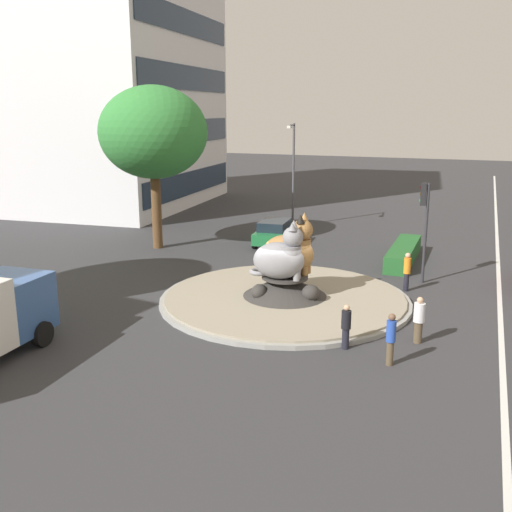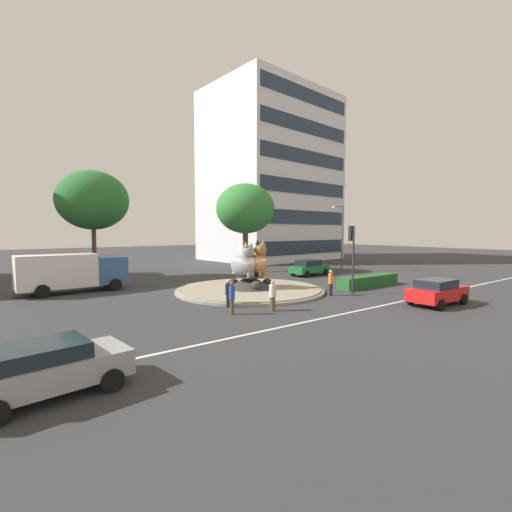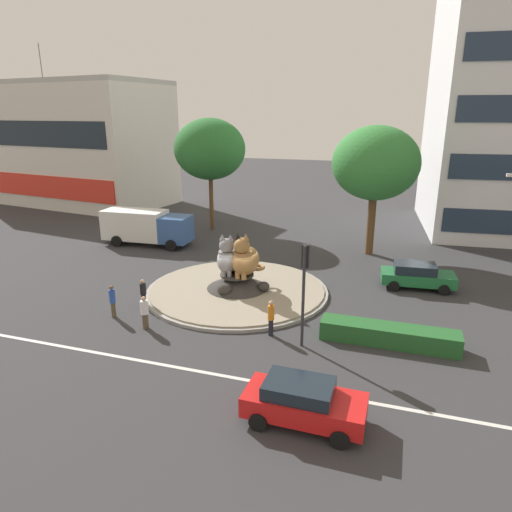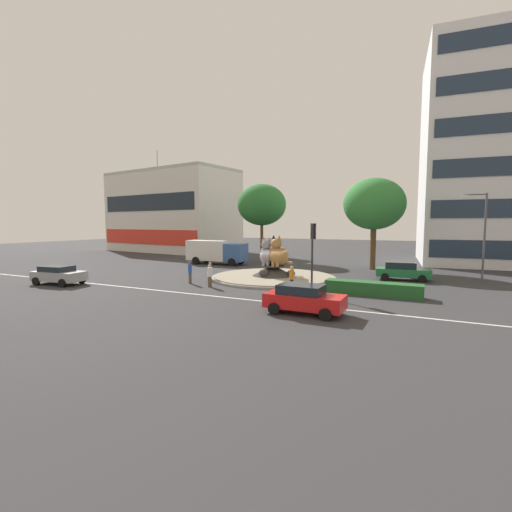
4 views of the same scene
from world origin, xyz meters
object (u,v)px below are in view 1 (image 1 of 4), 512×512
cat_statue_grey (281,258)px  cat_statue_tabby (291,251)px  broadleaf_tree_behind_island (153,133)px  sedan_on_far_lane (275,232)px  streetlight_arm (293,168)px  traffic_light_mast (424,214)px  pedestrian_white_shirt (419,319)px  pedestrian_black_shirt (346,326)px  office_tower (107,53)px  pedestrian_orange_shirt (407,270)px  pedestrian_blue_shirt (391,338)px

cat_statue_grey → cat_statue_tabby: size_ratio=0.97×
cat_statue_grey → broadleaf_tree_behind_island: 13.58m
broadleaf_tree_behind_island → sedan_on_far_lane: bearing=-62.2°
cat_statue_grey → sedan_on_far_lane: 11.54m
cat_statue_tabby → streetlight_arm: (15.35, 4.86, 1.99)m
traffic_light_mast → pedestrian_white_shirt: traffic_light_mast is taller
cat_statue_tabby → streetlight_arm: streetlight_arm is taller
pedestrian_black_shirt → streetlight_arm: bearing=-161.7°
office_tower → sedan_on_far_lane: bearing=-123.5°
sedan_on_far_lane → streetlight_arm: bearing=2.2°
cat_statue_grey → traffic_light_mast: bearing=37.8°
cat_statue_grey → cat_statue_tabby: 1.07m
broadleaf_tree_behind_island → sedan_on_far_lane: broadleaf_tree_behind_island is taller
office_tower → sedan_on_far_lane: size_ratio=5.68×
cat_statue_grey → pedestrian_white_shirt: (-2.17, -5.91, -1.19)m
pedestrian_orange_shirt → pedestrian_blue_shirt: size_ratio=1.02×
cat_statue_tabby → office_tower: office_tower is taller
pedestrian_black_shirt → cat_statue_tabby: bearing=-147.4°
streetlight_arm → pedestrian_black_shirt: bearing=15.8°
traffic_light_mast → pedestrian_orange_shirt: traffic_light_mast is taller
cat_statue_grey → pedestrian_black_shirt: size_ratio=1.64×
cat_statue_tabby → office_tower: size_ratio=0.11×
pedestrian_white_shirt → pedestrian_orange_shirt: size_ratio=0.95×
traffic_light_mast → pedestrian_white_shirt: (-7.79, -0.76, -2.47)m
broadleaf_tree_behind_island → streetlight_arm: size_ratio=1.32×
pedestrian_white_shirt → pedestrian_black_shirt: 2.72m
office_tower → pedestrian_orange_shirt: (-16.85, -27.24, -11.69)m
sedan_on_far_lane → pedestrian_black_shirt: bearing=-156.9°
pedestrian_orange_shirt → office_tower: bearing=61.2°
office_tower → pedestrian_black_shirt: (-24.46, -26.14, -11.81)m
traffic_light_mast → office_tower: size_ratio=0.19×
pedestrian_black_shirt → sedan_on_far_lane: bearing=-156.3°
pedestrian_orange_shirt → sedan_on_far_lane: 11.07m
cat_statue_tabby → pedestrian_black_shirt: (-4.71, -3.55, -1.30)m
cat_statue_tabby → pedestrian_white_shirt: 6.80m
cat_statue_tabby → pedestrian_blue_shirt: bearing=-45.2°
cat_statue_grey → streetlight_arm: 17.22m
streetlight_arm → cat_statue_tabby: bearing=10.6°
pedestrian_black_shirt → cat_statue_grey: bearing=-139.6°
pedestrian_orange_shirt → cat_statue_grey: bearing=133.1°
cat_statue_grey → pedestrian_white_shirt: size_ratio=1.54×
office_tower → pedestrian_white_shirt: size_ratio=14.79×
broadleaf_tree_behind_island → cat_statue_tabby: bearing=-121.2°
cat_statue_tabby → sedan_on_far_lane: 10.59m
cat_statue_tabby → pedestrian_blue_shirt: size_ratio=1.53×
office_tower → pedestrian_black_shirt: 37.70m
office_tower → sedan_on_far_lane: office_tower is taller
cat_statue_tabby → broadleaf_tree_behind_island: size_ratio=0.29×
streetlight_arm → traffic_light_mast: bearing=35.7°
pedestrian_white_shirt → sedan_on_far_lane: bearing=-17.0°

